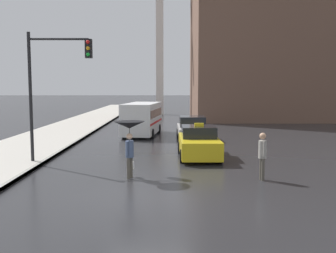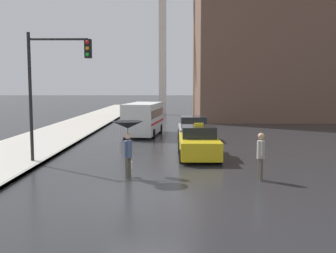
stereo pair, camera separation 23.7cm
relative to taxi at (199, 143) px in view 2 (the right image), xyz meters
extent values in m
plane|color=#262628|center=(-2.10, -6.78, -0.69)|extent=(300.00, 300.00, 0.00)
cube|color=gold|center=(0.00, -0.04, -0.12)|extent=(1.80, 4.14, 0.81)
cube|color=black|center=(0.00, 0.17, 0.54)|extent=(1.58, 1.86, 0.53)
cylinder|color=black|center=(0.85, -1.33, -0.39)|extent=(0.20, 0.60, 0.60)
cylinder|color=black|center=(-0.86, -1.33, -0.39)|extent=(0.20, 0.60, 0.60)
cylinder|color=black|center=(0.85, 1.24, -0.39)|extent=(0.20, 0.60, 0.60)
cylinder|color=black|center=(-0.86, 1.24, -0.39)|extent=(0.20, 0.60, 0.60)
cube|color=yellow|center=(0.00, -0.04, 0.89)|extent=(0.44, 0.16, 0.16)
cube|color=#B7B2AD|center=(0.10, 6.17, -0.17)|extent=(1.80, 4.39, 0.71)
cube|color=black|center=(0.10, 6.39, 0.50)|extent=(1.58, 1.97, 0.63)
cylinder|color=black|center=(0.96, 4.81, -0.39)|extent=(0.20, 0.60, 0.60)
cylinder|color=black|center=(-0.75, 4.81, -0.39)|extent=(0.20, 0.60, 0.60)
cylinder|color=black|center=(0.96, 7.53, -0.39)|extent=(0.20, 0.60, 0.60)
cylinder|color=black|center=(-0.75, 7.53, -0.39)|extent=(0.20, 0.60, 0.60)
cube|color=silver|center=(-3.24, 8.78, 0.52)|extent=(2.66, 5.57, 2.09)
cube|color=black|center=(-3.24, 8.78, 0.88)|extent=(2.63, 5.14, 0.54)
cube|color=red|center=(-3.24, 8.78, 0.25)|extent=(2.66, 5.36, 0.14)
cylinder|color=black|center=(-2.50, 7.07, -0.38)|extent=(0.28, 0.65, 0.63)
cylinder|color=black|center=(-4.38, 7.31, -0.38)|extent=(0.28, 0.65, 0.63)
cylinder|color=black|center=(-2.09, 10.25, -0.38)|extent=(0.28, 0.65, 0.63)
cylinder|color=black|center=(-3.98, 10.49, -0.38)|extent=(0.28, 0.65, 0.63)
cylinder|color=#4C473D|center=(-2.96, -4.41, -0.30)|extent=(0.15, 0.15, 0.78)
cylinder|color=#4C473D|center=(-2.88, -4.20, -0.30)|extent=(0.15, 0.15, 0.78)
cylinder|color=#3D4C6B|center=(-2.92, -4.30, 0.40)|extent=(0.39, 0.39, 0.62)
sphere|color=#DBAD89|center=(-2.92, -4.30, 0.87)|extent=(0.23, 0.23, 0.23)
cylinder|color=#3D4C6B|center=(-2.99, -4.48, 0.45)|extent=(0.09, 0.09, 0.53)
cylinder|color=#3D4C6B|center=(-2.85, -4.13, 0.45)|extent=(0.09, 0.09, 0.53)
cone|color=black|center=(-2.92, -4.30, 1.30)|extent=(1.15, 1.15, 0.26)
cylinder|color=black|center=(-2.92, -4.30, 0.95)|extent=(0.02, 0.02, 0.69)
cube|color=white|center=(-2.87, -4.03, -0.26)|extent=(0.16, 0.20, 0.28)
cylinder|color=#4C473D|center=(1.90, -4.52, -0.29)|extent=(0.13, 0.13, 0.81)
cylinder|color=#4C473D|center=(1.91, -4.74, -0.29)|extent=(0.13, 0.13, 0.81)
cylinder|color=gray|center=(1.91, -4.63, 0.44)|extent=(0.30, 0.30, 0.64)
sphere|color=tan|center=(1.91, -4.63, 0.92)|extent=(0.24, 0.24, 0.24)
cylinder|color=gray|center=(1.90, -4.45, 0.48)|extent=(0.07, 0.07, 0.54)
cylinder|color=gray|center=(1.92, -4.82, 0.48)|extent=(0.07, 0.07, 0.54)
cylinder|color=black|center=(-7.43, -1.61, 2.16)|extent=(0.14, 0.14, 5.71)
cylinder|color=black|center=(-6.15, -1.61, 4.71)|extent=(2.55, 0.10, 0.10)
cube|color=black|center=(-4.88, -1.61, 4.31)|extent=(0.28, 0.28, 0.80)
sphere|color=red|center=(-4.88, -1.77, 4.57)|extent=(0.16, 0.16, 0.16)
sphere|color=orange|center=(-4.88, -1.77, 4.31)|extent=(0.16, 0.16, 0.16)
sphere|color=green|center=(-4.88, -1.77, 4.05)|extent=(0.16, 0.16, 0.16)
cube|color=white|center=(-2.31, 29.73, 9.60)|extent=(0.90, 0.90, 20.60)
camera|label=1|loc=(-1.59, -18.62, 2.68)|focal=42.00mm
camera|label=2|loc=(-1.35, -18.62, 2.68)|focal=42.00mm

